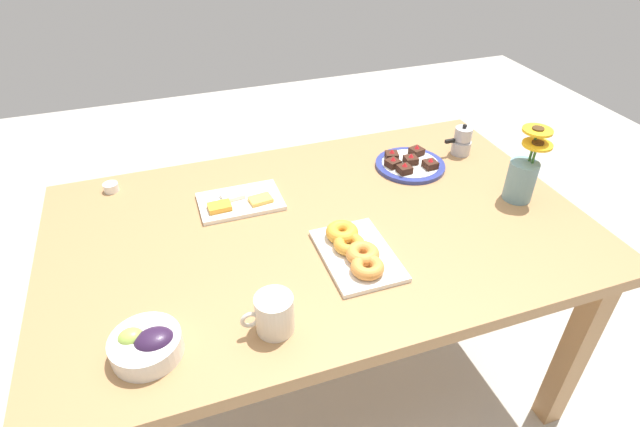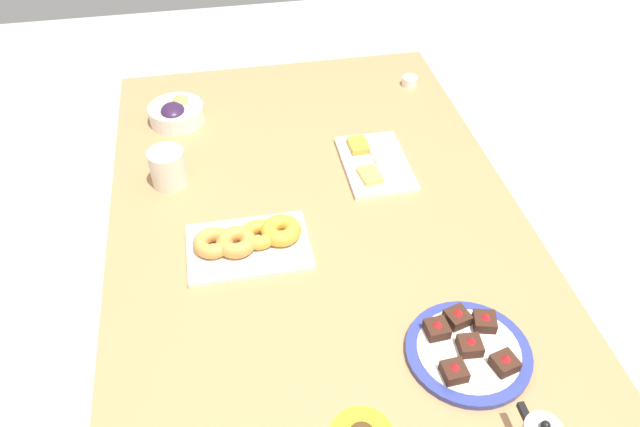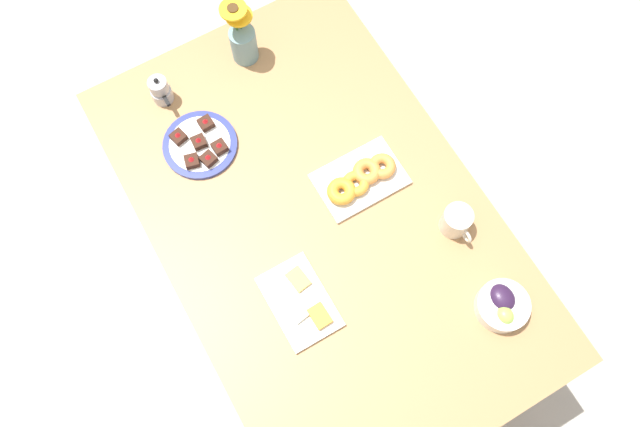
# 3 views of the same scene
# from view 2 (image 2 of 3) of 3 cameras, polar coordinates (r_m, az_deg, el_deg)

# --- Properties ---
(ground_plane) EXTENTS (6.00, 6.00, 0.00)m
(ground_plane) POSITION_cam_2_polar(r_m,az_deg,el_deg) (2.07, -0.00, -16.21)
(ground_plane) COLOR #B7B2A8
(dining_table) EXTENTS (1.60, 1.00, 0.74)m
(dining_table) POSITION_cam_2_polar(r_m,az_deg,el_deg) (1.56, -0.00, -3.43)
(dining_table) COLOR #A87A4C
(dining_table) RESTS_ON ground_plane
(coffee_mug) EXTENTS (0.13, 0.09, 0.10)m
(coffee_mug) POSITION_cam_2_polar(r_m,az_deg,el_deg) (1.63, -13.74, 4.14)
(coffee_mug) COLOR silver
(coffee_mug) RESTS_ON dining_table
(grape_bowl) EXTENTS (0.16, 0.16, 0.07)m
(grape_bowl) POSITION_cam_2_polar(r_m,az_deg,el_deg) (1.88, -13.02, 8.96)
(grape_bowl) COLOR white
(grape_bowl) RESTS_ON dining_table
(cheese_platter) EXTENTS (0.26, 0.17, 0.03)m
(cheese_platter) POSITION_cam_2_polar(r_m,az_deg,el_deg) (1.68, 4.96, 4.68)
(cheese_platter) COLOR white
(cheese_platter) RESTS_ON dining_table
(croissant_platter) EXTENTS (0.19, 0.28, 0.05)m
(croissant_platter) POSITION_cam_2_polar(r_m,az_deg,el_deg) (1.44, -6.54, -2.53)
(croissant_platter) COLOR white
(croissant_platter) RESTS_ON dining_table
(jam_cup_honey) EXTENTS (0.05, 0.05, 0.03)m
(jam_cup_honey) POSITION_cam_2_polar(r_m,az_deg,el_deg) (2.04, 8.20, 11.93)
(jam_cup_honey) COLOR white
(jam_cup_honey) RESTS_ON dining_table
(dessert_plate) EXTENTS (0.25, 0.25, 0.05)m
(dessert_plate) POSITION_cam_2_polar(r_m,az_deg,el_deg) (1.28, 13.39, -12.03)
(dessert_plate) COLOR navy
(dessert_plate) RESTS_ON dining_table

